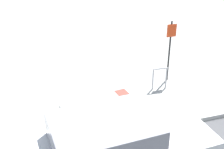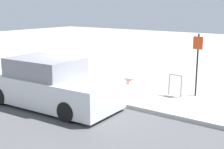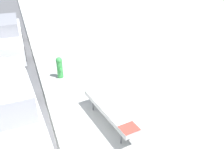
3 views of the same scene
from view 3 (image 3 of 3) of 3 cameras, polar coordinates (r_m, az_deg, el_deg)
ground_plane at (r=6.37m, az=-11.55°, el=-14.24°), size 60.00×60.00×0.00m
curb at (r=6.33m, az=-11.61°, el=-13.80°), size 60.00×0.20×0.13m
bench at (r=6.42m, az=-0.53°, el=-8.12°), size 2.23×0.72×0.52m
fire_hydrant at (r=8.86m, az=-11.90°, el=1.73°), size 0.36×0.22×0.77m
parked_car_far at (r=11.71m, az=-24.29°, el=7.57°), size 4.15×1.88×1.41m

